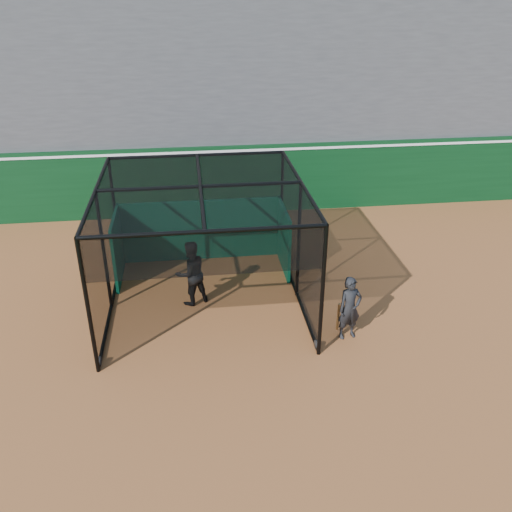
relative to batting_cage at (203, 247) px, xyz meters
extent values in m
plane|color=brown|center=(0.44, -2.27, -1.62)|extent=(120.00, 120.00, 0.00)
cube|color=#093315|center=(0.44, 6.23, -0.37)|extent=(50.00, 0.45, 2.50)
cube|color=white|center=(0.44, 6.23, 0.73)|extent=(50.00, 0.50, 0.08)
cube|color=#4C4C4F|center=(0.44, 10.10, 2.26)|extent=(50.00, 7.85, 7.75)
cube|color=#07462C|center=(0.00, 2.51, -0.67)|extent=(4.84, 0.10, 1.90)
cylinder|color=black|center=(-2.48, -2.46, -1.51)|extent=(0.08, 0.22, 0.22)
cylinder|color=black|center=(2.48, -2.46, -1.51)|extent=(0.08, 0.22, 0.22)
cylinder|color=black|center=(-2.48, 2.43, -1.51)|extent=(0.08, 0.22, 0.22)
cylinder|color=black|center=(2.48, 2.43, -1.51)|extent=(0.08, 0.22, 0.22)
imported|color=black|center=(-0.35, -0.04, -0.73)|extent=(1.07, 0.98, 1.78)
imported|color=black|center=(3.33, -2.07, -0.81)|extent=(0.65, 0.50, 1.61)
cylinder|color=#593819|center=(3.08, -2.02, -1.07)|extent=(0.15, 0.35, 0.92)
camera|label=1|loc=(-0.21, -12.49, 6.09)|focal=38.00mm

